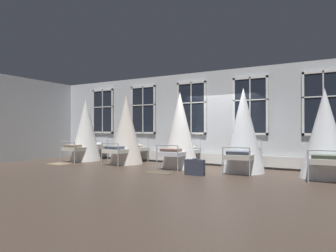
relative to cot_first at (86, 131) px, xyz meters
The scene contains 12 objects.
ground 5.48m from the cot_first, ahead, with size 27.93×27.93×0.00m, color #4C3D33.
back_wall_with_windows 5.49m from the cot_first, 12.34° to the left, with size 14.96×0.10×3.38m, color silver.
end_wall_left 2.77m from the cot_first, 141.57° to the right, with size 0.10×6.63×3.38m, color silver.
window_bank 5.44m from the cot_first, 11.10° to the left, with size 11.90×0.10×2.97m.
cot_first is the anchor object (origin of this frame).
cot_second 2.08m from the cot_first, ahead, with size 1.26×1.88×2.58m.
cot_third 4.31m from the cot_first, ahead, with size 1.26×1.89×2.55m.
cot_fourth 6.45m from the cot_first, ahead, with size 1.26×1.90×2.55m.
cot_fifth 8.60m from the cot_first, ahead, with size 1.26×1.89×2.39m.
rug_first 1.78m from the cot_first, 91.30° to the right, with size 0.80×0.56×0.01m, color #8E7A5B.
rug_third 4.62m from the cot_first, 17.00° to the right, with size 0.80×0.56×0.01m, color brown.
suitcase_dark 5.62m from the cot_first, 12.70° to the right, with size 0.57×0.25×0.47m.
Camera 1 is at (3.30, -8.65, 1.32)m, focal length 30.59 mm.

